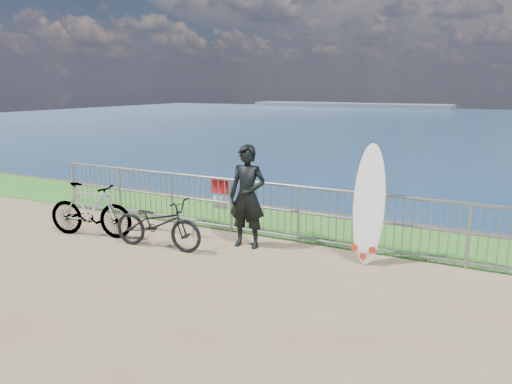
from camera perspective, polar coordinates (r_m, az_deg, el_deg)
The scene contains 8 objects.
grass_strip at distance 11.06m, azimuth 2.32°, elevation -3.42°, with size 120.00×120.00×0.00m, color #25681C.
seascape at distance 161.94m, azimuth 10.57°, elevation 9.50°, with size 260.00×260.00×5.00m.
railing at distance 9.96m, azimuth -0.34°, elevation -1.78°, with size 10.06×0.10×1.13m.
surfer at distance 9.19m, azimuth -0.99°, elevation -0.52°, with size 0.70×0.46×1.92m, color black.
surfboard at distance 8.61m, azimuth 12.75°, elevation -1.86°, with size 0.59×0.54×2.04m.
bicycle_near at distance 9.38m, azimuth -11.17°, elevation -3.55°, with size 0.63×1.81×0.95m, color black.
bicycle_far at distance 10.44m, azimuth -18.41°, elevation -1.95°, with size 0.51×1.81×1.09m, color black.
bike_rack at distance 10.44m, azimuth -11.08°, elevation -2.77°, with size 1.92×0.05×0.40m.
Camera 1 is at (4.57, -6.92, 2.98)m, focal length 35.00 mm.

